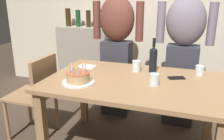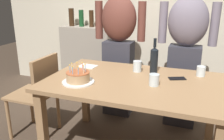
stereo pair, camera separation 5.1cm
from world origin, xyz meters
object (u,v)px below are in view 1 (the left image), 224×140
at_px(water_glass_side, 154,79).
at_px(water_glass_far, 200,70).
at_px(napkin_stack, 87,66).
at_px(person_woman_cardigan, 183,50).
at_px(dining_chair, 38,91).
at_px(water_glass_near, 137,66).
at_px(cell_phone, 176,78).
at_px(birthday_cake, 78,78).
at_px(person_man_bearded, 117,45).
at_px(wine_bottle, 153,59).

bearing_deg(water_glass_side, water_glass_far, 47.16).
bearing_deg(napkin_stack, water_glass_side, -21.65).
bearing_deg(person_woman_cardigan, dining_chair, 29.85).
height_order(water_glass_near, water_glass_side, water_glass_near).
height_order(cell_phone, dining_chair, dining_chair).
xyz_separation_m(water_glass_side, dining_chair, (-1.17, 0.03, -0.27)).
relative_size(cell_phone, person_woman_cardigan, 0.09).
bearing_deg(cell_phone, birthday_cake, -177.42).
relative_size(water_glass_near, cell_phone, 0.72).
height_order(birthday_cake, napkin_stack, birthday_cake).
bearing_deg(water_glass_far, water_glass_near, -173.04).
relative_size(napkin_stack, person_woman_cardigan, 0.11).
distance_m(birthday_cake, person_man_bearded, 0.97).
bearing_deg(wine_bottle, person_man_bearded, 137.13).
height_order(birthday_cake, person_man_bearded, person_man_bearded).
relative_size(water_glass_side, dining_chair, 0.11).
height_order(person_man_bearded, person_woman_cardigan, same).
xyz_separation_m(water_glass_side, person_woman_cardigan, (0.18, 0.81, 0.09)).
relative_size(person_man_bearded, dining_chair, 1.90).
relative_size(water_glass_near, water_glass_side, 1.08).
distance_m(wine_bottle, dining_chair, 1.19).
xyz_separation_m(water_glass_near, wine_bottle, (0.15, 0.03, 0.08)).
relative_size(cell_phone, napkin_stack, 0.81).
bearing_deg(wine_bottle, person_woman_cardigan, 62.08).
xyz_separation_m(water_glass_far, person_woman_cardigan, (-0.17, 0.43, 0.09)).
height_order(wine_bottle, napkin_stack, wine_bottle).
bearing_deg(birthday_cake, water_glass_side, 14.19).
bearing_deg(water_glass_far, napkin_stack, -175.22).
height_order(water_glass_far, person_man_bearded, person_man_bearded).
bearing_deg(cell_phone, napkin_stack, 152.18).
bearing_deg(cell_phone, water_glass_side, -149.46).
relative_size(birthday_cake, napkin_stack, 1.53).
bearing_deg(person_man_bearded, person_woman_cardigan, -180.00).
relative_size(birthday_cake, water_glass_far, 2.99).
bearing_deg(napkin_stack, birthday_cake, -74.13).
relative_size(water_glass_near, dining_chair, 0.12).
xyz_separation_m(birthday_cake, water_glass_far, (0.96, 0.54, 0.00)).
relative_size(person_woman_cardigan, dining_chair, 1.90).
xyz_separation_m(person_man_bearded, person_woman_cardigan, (0.76, 0.00, 0.00)).
xyz_separation_m(water_glass_far, napkin_stack, (-1.09, -0.09, -0.04)).
relative_size(water_glass_side, napkin_stack, 0.54).
bearing_deg(person_woman_cardigan, wine_bottle, 62.08).
relative_size(water_glass_side, cell_phone, 0.67).
bearing_deg(cell_phone, wine_bottle, 130.22).
height_order(water_glass_far, dining_chair, dining_chair).
bearing_deg(wine_bottle, water_glass_far, 5.99).
distance_m(water_glass_side, cell_phone, 0.28).
xyz_separation_m(napkin_stack, person_man_bearded, (0.16, 0.52, 0.13)).
bearing_deg(napkin_stack, water_glass_near, 2.34).
relative_size(wine_bottle, person_woman_cardigan, 0.20).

